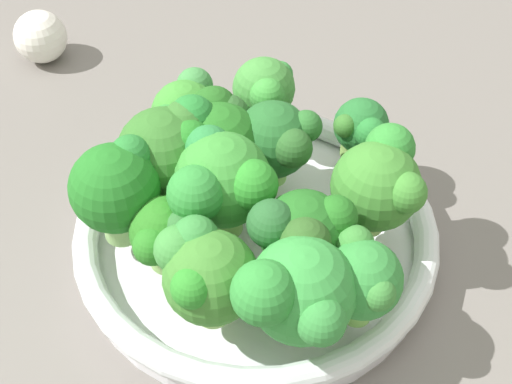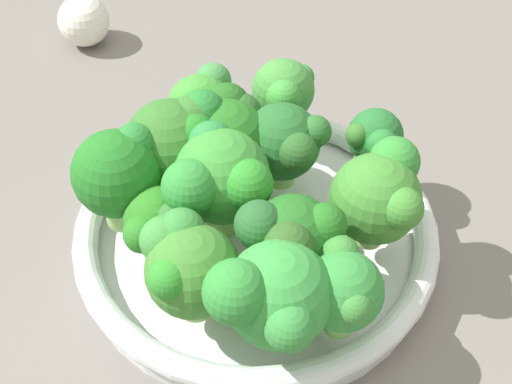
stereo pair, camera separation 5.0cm
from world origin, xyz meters
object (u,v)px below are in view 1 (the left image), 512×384
Objects in this scene: broccoli_floret_1 at (221,181)px; broccoli_floret_8 at (380,180)px; broccoli_floret_10 at (165,234)px; broccoli_floret_3 at (171,147)px; broccoli_floret_9 at (265,90)px; broccoli_floret_6 at (362,278)px; broccoli_floret_4 at (298,294)px; bowl at (256,235)px; broccoli_floret_7 at (275,140)px; broccoli_floret_12 at (205,273)px; broccoli_floret_11 at (118,186)px; garlic_bulb at (40,37)px; broccoli_floret_2 at (361,129)px; broccoli_floret_13 at (216,139)px; broccoli_floret_5 at (303,234)px; broccoli_floret_0 at (185,113)px.

broccoli_floret_8 is (10.74, 1.34, -0.64)cm from broccoli_floret_1.
broccoli_floret_3 is at bearing 94.13° from broccoli_floret_10.
broccoli_floret_1 is 1.31× the size of broccoli_floret_9.
broccoli_floret_6 is 0.85× the size of broccoli_floret_8.
broccoli_floret_4 is at bearing -81.51° from broccoli_floret_9.
bowl is 7.21cm from broccoli_floret_7.
broccoli_floret_9 is 0.89× the size of broccoli_floret_12.
broccoli_floret_11 is at bearing 159.26° from broccoli_floret_6.
broccoli_floret_8 is at bearing 5.96° from broccoli_floret_11.
broccoli_floret_6 is 13.18cm from broccoli_floret_10.
broccoli_floret_2 is at bearing -27.64° from garlic_bulb.
broccoli_floret_7 reaches higher than broccoli_floret_6.
bowl is at bearing 72.25° from broccoli_floret_12.
broccoli_floret_6 is 1.25× the size of garlic_bulb.
broccoli_floret_1 is 1.09× the size of broccoli_floret_8.
garlic_bulb reaches higher than bowl.
broccoli_floret_1 is 6.99cm from broccoli_floret_11.
broccoli_floret_13 reaches higher than broccoli_floret_10.
broccoli_floret_4 is 15.08cm from broccoli_floret_13.
broccoli_floret_4 is 4.81cm from broccoli_floret_5.
broccoli_floret_9 is (-3.24, 15.33, -0.73)cm from broccoli_floret_5.
broccoli_floret_11 is 28.51cm from garlic_bulb.
broccoli_floret_0 reaches higher than broccoli_floret_2.
broccoli_floret_3 is at bearing 108.98° from broccoli_floret_12.
broccoli_floret_9 reaches higher than bowl.
broccoli_floret_7 reaches higher than broccoli_floret_0.
broccoli_floret_12 is (-9.63, -0.37, 0.23)cm from broccoli_floret_6.
broccoli_floret_13 reaches higher than broccoli_floret_7.
broccoli_floret_1 is 5.26cm from broccoli_floret_3.
broccoli_floret_13 is at bearing -116.75° from broccoli_floret_9.
broccoli_floret_4 is (-4.52, -17.00, 1.78)cm from broccoli_floret_2.
broccoli_floret_12 is 12.16cm from broccoli_floret_13.
broccoli_floret_12 is at bearing -142.88° from broccoli_floret_8.
broccoli_floret_1 and broccoli_floret_4 have the same top height.
broccoli_floret_8 is 17.79cm from broccoli_floret_11.
broccoli_floret_2 is at bearing 97.08° from broccoli_floret_8.
bowl is 3.46× the size of broccoli_floret_11.
broccoli_floret_7 is at bearing 14.86° from broccoli_floret_3.
broccoli_floret_3 is 16.68cm from broccoli_floret_6.
garlic_bulb is at bearing 136.14° from broccoli_floret_0.
broccoli_floret_12 is at bearing -71.02° from broccoli_floret_3.
broccoli_floret_6 is (7.03, -7.74, 5.55)cm from bowl.
broccoli_floret_2 is 0.70× the size of broccoli_floret_5.
broccoli_floret_4 reaches higher than broccoli_floret_7.
broccoli_floret_8 reaches higher than broccoli_floret_12.
broccoli_floret_5 is (0.23, 4.80, -0.20)cm from broccoli_floret_4.
broccoli_floret_4 is 14.73cm from broccoli_floret_11.
broccoli_floret_5 is 1.14× the size of broccoli_floret_6.
garlic_bulb is at bearing 122.54° from broccoli_floret_12.
broccoli_floret_2 is 18.53cm from broccoli_floret_12.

